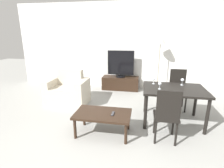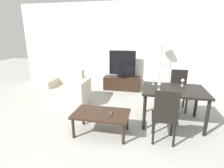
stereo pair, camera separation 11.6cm
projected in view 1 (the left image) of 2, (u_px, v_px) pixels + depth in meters
wall_back at (128, 47)px, 5.56m from camera, size 7.43×0.06×2.70m
armchair at (68, 92)px, 4.50m from camera, size 1.02×0.71×0.85m
tv_stand at (120, 83)px, 5.65m from camera, size 1.15×0.43×0.41m
tv at (121, 64)px, 5.47m from camera, size 0.82×0.29×0.83m
coffee_table at (103, 115)px, 3.11m from camera, size 0.99×0.58×0.41m
dining_table at (174, 93)px, 3.46m from camera, size 1.19×0.88×0.73m
dining_chair_near at (167, 114)px, 2.82m from camera, size 0.40×0.40×0.94m
dining_chair_far at (178, 87)px, 4.16m from camera, size 0.40×0.40×0.94m
floor_lamp at (160, 43)px, 4.99m from camera, size 0.29×0.29×1.73m
remote_primary at (113, 114)px, 3.04m from camera, size 0.04×0.15×0.02m
wine_glass_left at (154, 79)px, 3.70m from camera, size 0.07×0.07×0.15m
wine_glass_center at (182, 80)px, 3.61m from camera, size 0.07×0.07×0.15m
wine_glass_right at (160, 84)px, 3.35m from camera, size 0.07×0.07×0.15m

